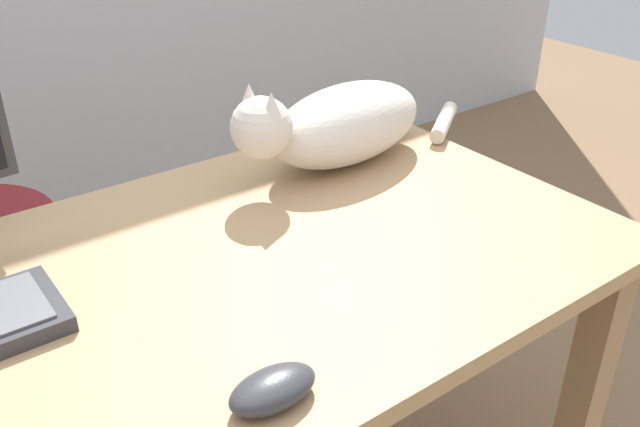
# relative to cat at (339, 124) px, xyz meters

# --- Properties ---
(desk) EXTENTS (1.54, 0.73, 0.72)m
(desk) POSITION_rel_cat_xyz_m (-0.52, -0.20, -0.18)
(desk) COLOR tan
(desk) RESTS_ON ground_plane
(cat) EXTENTS (0.61, 0.22, 0.20)m
(cat) POSITION_rel_cat_xyz_m (0.00, 0.00, 0.00)
(cat) COLOR silver
(cat) RESTS_ON desk
(computer_mouse) EXTENTS (0.11, 0.06, 0.04)m
(computer_mouse) POSITION_rel_cat_xyz_m (-0.46, -0.47, -0.06)
(computer_mouse) COLOR #333338
(computer_mouse) RESTS_ON desk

